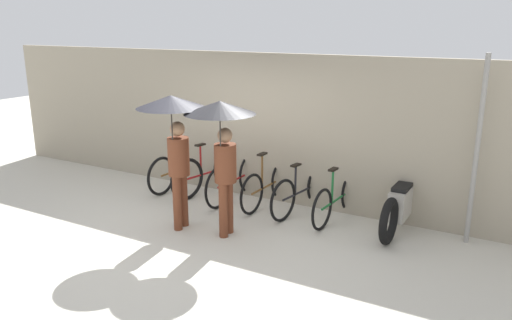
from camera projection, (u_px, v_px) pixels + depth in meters
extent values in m
plane|color=beige|center=(188.00, 240.00, 7.22)|extent=(30.00, 30.00, 0.00)
cube|color=gray|center=(261.00, 127.00, 8.71)|extent=(12.14, 0.12, 2.56)
torus|color=black|center=(199.00, 162.00, 9.92)|extent=(0.09, 0.72, 0.72)
torus|color=black|center=(161.00, 176.00, 9.03)|extent=(0.09, 0.72, 0.72)
cylinder|color=brown|center=(181.00, 169.00, 9.47)|extent=(0.10, 1.09, 0.04)
cylinder|color=brown|center=(174.00, 157.00, 9.24)|extent=(0.04, 0.04, 0.57)
cube|color=black|center=(173.00, 141.00, 9.16)|extent=(0.10, 0.20, 0.03)
cylinder|color=brown|center=(199.00, 145.00, 9.82)|extent=(0.04, 0.04, 0.69)
cylinder|color=brown|center=(198.00, 128.00, 9.73)|extent=(0.44, 0.05, 0.03)
torus|color=black|center=(228.00, 167.00, 9.55)|extent=(0.20, 0.76, 0.76)
torus|color=black|center=(187.00, 179.00, 8.78)|extent=(0.20, 0.76, 0.76)
cylinder|color=maroon|center=(208.00, 173.00, 9.17)|extent=(0.24, 1.03, 0.04)
cylinder|color=maroon|center=(201.00, 160.00, 8.96)|extent=(0.04, 0.04, 0.55)
cube|color=black|center=(200.00, 145.00, 8.88)|extent=(0.13, 0.21, 0.03)
cylinder|color=maroon|center=(228.00, 150.00, 9.46)|extent=(0.04, 0.04, 0.65)
cylinder|color=maroon|center=(227.00, 133.00, 9.38)|extent=(0.44, 0.11, 0.03)
torus|color=black|center=(250.00, 173.00, 9.21)|extent=(0.07, 0.73, 0.73)
torus|color=black|center=(218.00, 188.00, 8.37)|extent=(0.07, 0.73, 0.73)
cylinder|color=maroon|center=(235.00, 180.00, 8.79)|extent=(0.07, 1.02, 0.04)
cylinder|color=maroon|center=(229.00, 167.00, 8.57)|extent=(0.04, 0.04, 0.56)
cube|color=black|center=(229.00, 151.00, 8.49)|extent=(0.10, 0.20, 0.03)
cylinder|color=maroon|center=(250.00, 154.00, 9.12)|extent=(0.04, 0.04, 0.72)
cylinder|color=maroon|center=(250.00, 135.00, 9.02)|extent=(0.44, 0.04, 0.03)
torus|color=black|center=(281.00, 179.00, 8.93)|extent=(0.07, 0.69, 0.69)
torus|color=black|center=(252.00, 194.00, 8.12)|extent=(0.07, 0.69, 0.69)
cylinder|color=brown|center=(267.00, 186.00, 8.53)|extent=(0.08, 0.99, 0.04)
cylinder|color=brown|center=(262.00, 172.00, 8.31)|extent=(0.04, 0.04, 0.59)
cube|color=black|center=(262.00, 154.00, 8.23)|extent=(0.10, 0.20, 0.03)
cylinder|color=brown|center=(282.00, 161.00, 8.85)|extent=(0.04, 0.04, 0.66)
cylinder|color=brown|center=(282.00, 143.00, 8.76)|extent=(0.44, 0.05, 0.03)
torus|color=black|center=(318.00, 183.00, 8.66)|extent=(0.14, 0.69, 0.69)
torus|color=black|center=(283.00, 200.00, 7.83)|extent=(0.14, 0.69, 0.69)
cylinder|color=black|center=(301.00, 192.00, 8.24)|extent=(0.19, 1.07, 0.04)
cylinder|color=black|center=(295.00, 180.00, 8.04)|extent=(0.04, 0.04, 0.48)
cube|color=black|center=(296.00, 165.00, 7.97)|extent=(0.12, 0.21, 0.03)
cylinder|color=black|center=(319.00, 163.00, 8.56)|extent=(0.04, 0.04, 0.73)
cylinder|color=black|center=(319.00, 143.00, 8.46)|extent=(0.44, 0.09, 0.03)
torus|color=black|center=(350.00, 191.00, 8.34)|extent=(0.09, 0.65, 0.65)
torus|color=black|center=(322.00, 210.00, 7.50)|extent=(0.09, 0.65, 0.65)
cylinder|color=#19662D|center=(337.00, 200.00, 7.92)|extent=(0.12, 1.04, 0.04)
cylinder|color=#19662D|center=(332.00, 187.00, 7.70)|extent=(0.04, 0.04, 0.53)
cube|color=black|center=(333.00, 169.00, 7.63)|extent=(0.11, 0.21, 0.03)
cylinder|color=#19662D|center=(351.00, 172.00, 8.26)|extent=(0.04, 0.04, 0.64)
cylinder|color=#19662D|center=(352.00, 154.00, 8.17)|extent=(0.44, 0.06, 0.03)
cylinder|color=brown|center=(184.00, 200.00, 7.64)|extent=(0.13, 0.13, 0.84)
cylinder|color=brown|center=(177.00, 203.00, 7.48)|extent=(0.13, 0.13, 0.84)
cylinder|color=brown|center=(179.00, 156.00, 7.38)|extent=(0.32, 0.32, 0.57)
sphere|color=tan|center=(177.00, 129.00, 7.27)|extent=(0.22, 0.22, 0.22)
cylinder|color=#332D28|center=(172.00, 133.00, 7.15)|extent=(0.02, 0.02, 0.71)
cone|color=black|center=(171.00, 102.00, 7.03)|extent=(0.99, 0.99, 0.18)
cylinder|color=brown|center=(229.00, 206.00, 7.39)|extent=(0.13, 0.13, 0.82)
cylinder|color=brown|center=(223.00, 210.00, 7.23)|extent=(0.13, 0.13, 0.82)
cylinder|color=brown|center=(225.00, 163.00, 7.13)|extent=(0.32, 0.32, 0.56)
sphere|color=#997051|center=(225.00, 135.00, 7.02)|extent=(0.21, 0.21, 0.21)
cylinder|color=#332D28|center=(220.00, 139.00, 6.90)|extent=(0.02, 0.02, 0.70)
cone|color=black|center=(220.00, 107.00, 6.78)|extent=(1.00, 1.00, 0.18)
torus|color=black|center=(412.00, 195.00, 8.08)|extent=(0.13, 0.69, 0.68)
torus|color=black|center=(389.00, 221.00, 7.02)|extent=(0.13, 0.69, 0.68)
cube|color=#ADA89E|center=(401.00, 202.00, 7.53)|extent=(0.26, 0.71, 0.44)
cube|color=black|center=(403.00, 187.00, 7.46)|extent=(0.23, 0.50, 0.06)
cylinder|color=#B2B2B7|center=(414.00, 163.00, 7.93)|extent=(0.58, 0.05, 0.03)
cylinder|color=gray|center=(477.00, 152.00, 6.81)|extent=(0.07, 0.07, 2.67)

